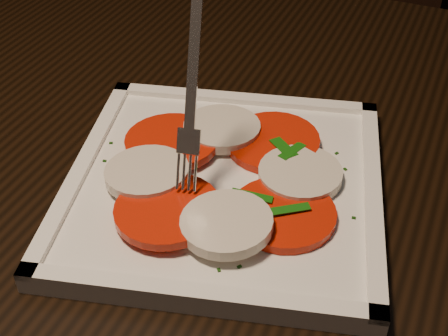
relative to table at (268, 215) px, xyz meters
name	(u,v)px	position (x,y,z in m)	size (l,w,h in m)	color
table	(268,215)	(0.00, 0.00, 0.00)	(1.22, 0.82, 0.75)	black
chair	(329,14)	(-0.12, 0.77, -0.12)	(0.51, 0.51, 0.93)	black
plate	(224,187)	(-0.02, -0.09, 0.11)	(0.28, 0.28, 0.01)	white
caprese_salad	(224,173)	(-0.02, -0.09, 0.12)	(0.25, 0.22, 0.02)	red
fork	(195,82)	(-0.04, -0.09, 0.21)	(0.03, 0.07, 0.16)	white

